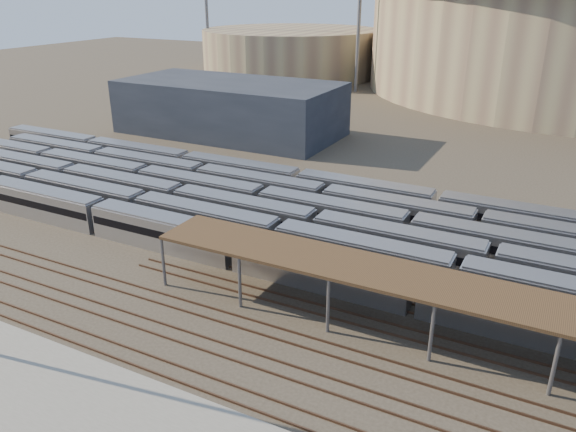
# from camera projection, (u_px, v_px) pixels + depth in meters

# --- Properties ---
(ground) EXTENTS (420.00, 420.00, 0.00)m
(ground) POSITION_uv_depth(u_px,v_px,m) (227.00, 312.00, 50.01)
(ground) COLOR #383026
(ground) RESTS_ON ground
(apron) EXTENTS (50.00, 9.00, 0.20)m
(apron) POSITION_uv_depth(u_px,v_px,m) (52.00, 394.00, 39.78)
(apron) COLOR gray
(apron) RESTS_ON ground
(subway_trains) EXTENTS (121.26, 23.90, 3.60)m
(subway_trains) POSITION_uv_depth(u_px,v_px,m) (287.00, 216.00, 66.06)
(subway_trains) COLOR #B3B3B8
(subway_trains) RESTS_ON ground
(inspection_shed) EXTENTS (60.30, 6.00, 5.30)m
(inspection_shed) POSITION_uv_depth(u_px,v_px,m) (501.00, 302.00, 42.05)
(inspection_shed) COLOR slate
(inspection_shed) RESTS_ON ground
(empty_tracks) EXTENTS (170.00, 9.62, 0.18)m
(empty_tracks) POSITION_uv_depth(u_px,v_px,m) (194.00, 340.00, 45.87)
(empty_tracks) COLOR #4C3323
(empty_tracks) RESTS_ON ground
(secondary_arena) EXTENTS (56.00, 56.00, 14.00)m
(secondary_arena) POSITION_uv_depth(u_px,v_px,m) (291.00, 52.00, 179.50)
(secondary_arena) COLOR gray
(secondary_arena) RESTS_ON ground
(service_building) EXTENTS (42.00, 20.00, 10.00)m
(service_building) POSITION_uv_depth(u_px,v_px,m) (230.00, 108.00, 108.10)
(service_building) COLOR #1E232D
(service_building) RESTS_ON ground
(floodlight_0) EXTENTS (4.00, 1.00, 38.40)m
(floodlight_0) POSITION_uv_depth(u_px,v_px,m) (359.00, 11.00, 145.13)
(floodlight_0) COLOR slate
(floodlight_0) RESTS_ON ground
(floodlight_1) EXTENTS (4.00, 1.00, 38.40)m
(floodlight_1) POSITION_uv_depth(u_px,v_px,m) (206.00, 6.00, 176.69)
(floodlight_1) COLOR slate
(floodlight_1) RESTS_ON ground
(floodlight_3) EXTENTS (4.00, 1.00, 38.40)m
(floodlight_3) POSITION_uv_depth(u_px,v_px,m) (475.00, 6.00, 177.67)
(floodlight_3) COLOR slate
(floodlight_3) RESTS_ON ground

